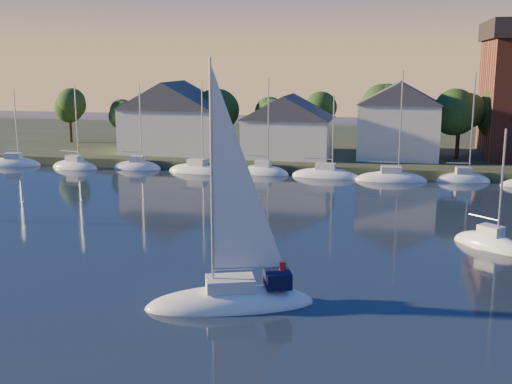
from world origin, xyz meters
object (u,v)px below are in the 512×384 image
(hero_sailboat, at_px, (233,295))
(drifting_sailboat_right, at_px, (490,246))
(clubhouse_west, at_px, (174,116))
(clubhouse_centre, at_px, (288,125))
(clubhouse_east, at_px, (399,119))

(hero_sailboat, height_order, drifting_sailboat_right, hero_sailboat)
(clubhouse_west, relative_size, hero_sailboat, 0.93)
(clubhouse_west, xyz_separation_m, drifting_sailboat_right, (36.96, -35.32, -5.83))
(clubhouse_centre, height_order, drifting_sailboat_right, clubhouse_centre)
(clubhouse_west, xyz_separation_m, clubhouse_east, (30.00, 1.00, 0.07))
(hero_sailboat, distance_m, drifting_sailboat_right, 21.61)
(clubhouse_east, bearing_deg, hero_sailboat, -99.42)
(clubhouse_centre, bearing_deg, drifting_sailboat_right, -58.59)
(clubhouse_west, relative_size, clubhouse_centre, 1.18)
(clubhouse_west, distance_m, clubhouse_east, 30.02)
(clubhouse_west, bearing_deg, drifting_sailboat_right, -43.70)
(clubhouse_west, relative_size, clubhouse_east, 1.30)
(hero_sailboat, relative_size, drifting_sailboat_right, 1.49)
(hero_sailboat, bearing_deg, clubhouse_west, -87.16)
(clubhouse_west, xyz_separation_m, clubhouse_centre, (16.00, -1.00, -0.80))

